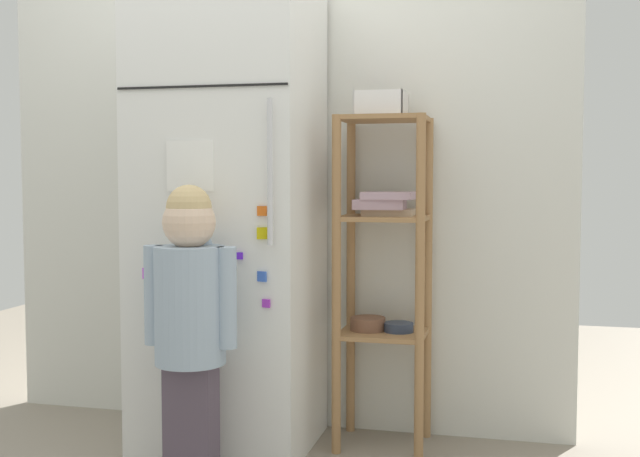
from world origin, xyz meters
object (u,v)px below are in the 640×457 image
(refrigerator, at_px, (230,216))
(child_standing, at_px, (190,304))
(pantry_shelf_unit, at_px, (383,253))
(fruit_bin, at_px, (381,107))

(refrigerator, height_order, child_standing, refrigerator)
(pantry_shelf_unit, bearing_deg, refrigerator, -167.94)
(pantry_shelf_unit, height_order, fruit_bin, fruit_bin)
(child_standing, distance_m, pantry_shelf_unit, 0.82)
(refrigerator, xyz_separation_m, child_standing, (0.01, -0.43, -0.29))
(refrigerator, bearing_deg, fruit_bin, 14.30)
(fruit_bin, bearing_deg, child_standing, -134.31)
(refrigerator, height_order, pantry_shelf_unit, refrigerator)
(child_standing, distance_m, fruit_bin, 1.08)
(refrigerator, relative_size, child_standing, 1.76)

